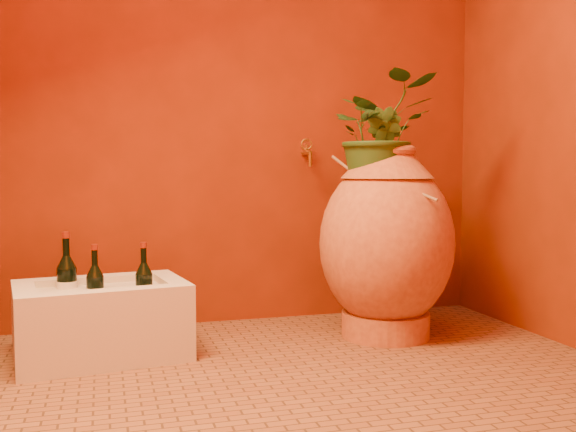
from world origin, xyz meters
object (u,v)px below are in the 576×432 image
object	(u,v)px
wine_bottle_a	(95,291)
wine_bottle_b	(67,285)
amphora	(386,242)
wine_bottle_c	(144,288)
stone_basin	(102,321)
wall_tap	(307,151)

from	to	relation	value
wine_bottle_a	wine_bottle_b	distance (m)	0.15
amphora	wine_bottle_c	bearing A→B (deg)	179.43
stone_basin	wine_bottle_a	world-z (taller)	wine_bottle_a
wine_bottle_b	wine_bottle_c	distance (m)	0.32
stone_basin	wine_bottle_c	world-z (taller)	wine_bottle_c
wine_bottle_c	wall_tap	bearing A→B (deg)	26.82
amphora	wall_tap	xyz separation A→B (m)	(-0.24, 0.45, 0.43)
wine_bottle_a	wine_bottle_b	bearing A→B (deg)	141.69
wine_bottle_b	wall_tap	world-z (taller)	wall_tap
wine_bottle_a	wine_bottle_b	xyz separation A→B (m)	(-0.11, 0.09, 0.02)
amphora	wine_bottle_b	world-z (taller)	amphora
stone_basin	wall_tap	size ratio (longest dim) A/B	5.04
wine_bottle_a	wall_tap	size ratio (longest dim) A/B	2.06
stone_basin	wall_tap	bearing A→B (deg)	22.29
stone_basin	wine_bottle_b	xyz separation A→B (m)	(-0.14, 0.07, 0.15)
wine_bottle_c	wall_tap	world-z (taller)	wall_tap
stone_basin	wine_bottle_b	world-z (taller)	wine_bottle_b
wine_bottle_a	wine_bottle_b	size ratio (longest dim) A/B	0.87
wine_bottle_c	wall_tap	size ratio (longest dim) A/B	2.07
wine_bottle_a	wine_bottle_c	distance (m)	0.20
wall_tap	wine_bottle_c	bearing A→B (deg)	-153.18
wine_bottle_b	wall_tap	bearing A→B (deg)	16.64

